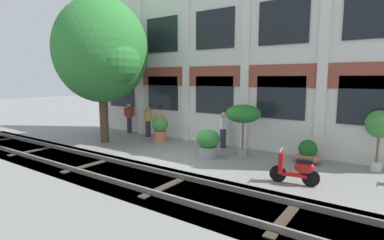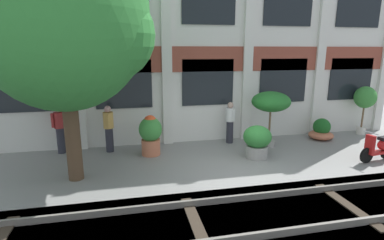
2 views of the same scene
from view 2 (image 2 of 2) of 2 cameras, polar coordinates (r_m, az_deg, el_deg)
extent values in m
plane|color=gray|center=(8.85, 8.30, -9.70)|extent=(80.00, 80.00, 0.00)
cube|color=silver|center=(11.42, 2.79, 15.89)|extent=(15.28, 0.50, 7.93)
cube|color=brown|center=(11.16, 3.10, 11.52)|extent=(15.28, 0.06, 0.90)
cube|color=silver|center=(10.85, -21.74, 15.15)|extent=(0.36, 0.16, 7.93)
cube|color=silver|center=(10.82, -4.93, 16.01)|extent=(0.36, 0.16, 7.93)
cube|color=silver|center=(11.62, 10.78, 15.63)|extent=(0.36, 0.16, 7.93)
cube|color=silver|center=(13.11, 23.60, 14.50)|extent=(0.36, 0.16, 7.93)
cube|color=black|center=(11.26, -28.68, 5.61)|extent=(1.96, 0.04, 1.70)
cube|color=black|center=(10.81, -12.88, 6.64)|extent=(1.96, 0.04, 1.70)
cube|color=black|center=(11.20, 3.06, 7.17)|extent=(1.96, 0.04, 1.70)
cube|color=black|center=(12.36, 16.97, 7.18)|extent=(1.96, 0.04, 1.70)
cube|color=black|center=(14.10, 27.97, 6.90)|extent=(1.96, 0.04, 1.70)
cube|color=black|center=(12.43, 17.92, 20.58)|extent=(1.96, 0.04, 1.70)
cube|color=black|center=(14.16, 29.30, 18.61)|extent=(1.96, 0.04, 1.70)
cube|color=#5B5449|center=(6.99, 15.38, -17.98)|extent=(23.28, 2.80, 0.28)
cube|color=slate|center=(6.35, 18.66, -19.39)|extent=(23.28, 0.07, 0.15)
cube|color=slate|center=(7.45, 12.87, -13.89)|extent=(23.28, 0.07, 0.15)
cube|color=#382D23|center=(6.37, 0.77, -19.15)|extent=(0.24, 2.10, 0.03)
cube|color=#382D23|center=(7.84, 27.52, -14.17)|extent=(0.24, 2.10, 0.03)
cylinder|color=#4C3826|center=(8.44, -21.94, -1.07)|extent=(0.39, 0.39, 2.97)
ellipsoid|color=#2D7A33|center=(8.25, -23.68, 18.07)|extent=(4.26, 4.26, 4.75)
sphere|color=#2D7A33|center=(8.66, -30.24, 13.96)|extent=(2.34, 2.34, 2.34)
sphere|color=#2D7A33|center=(7.90, -15.77, 15.45)|extent=(2.34, 2.34, 2.34)
cylinder|color=beige|center=(14.31, 29.46, -1.76)|extent=(0.35, 0.35, 0.30)
cylinder|color=brown|center=(14.17, 29.78, 0.93)|extent=(0.07, 0.07, 1.07)
ellipsoid|color=#388438|center=(14.06, 30.11, 3.77)|extent=(0.85, 0.85, 0.89)
cylinder|color=gray|center=(10.00, 12.20, -5.90)|extent=(0.71, 0.71, 0.41)
ellipsoid|color=#2D7A33|center=(9.85, 12.34, -3.11)|extent=(0.91, 0.91, 0.71)
cylinder|color=gray|center=(11.31, 14.37, -4.26)|extent=(0.45, 0.45, 0.22)
cylinder|color=brown|center=(11.12, 14.59, -0.56)|extent=(0.07, 0.07, 1.28)
ellipsoid|color=#236B28|center=(10.96, 14.82, 3.42)|extent=(1.36, 1.36, 0.71)
ellipsoid|color=#B76647|center=(12.79, 23.35, -2.64)|extent=(0.93, 0.93, 0.34)
sphere|color=#19561E|center=(12.71, 23.48, -1.18)|extent=(0.66, 0.66, 0.66)
cylinder|color=#B76647|center=(10.13, -7.83, -5.11)|extent=(0.62, 0.62, 0.53)
ellipsoid|color=#388438|center=(9.95, -7.94, -1.76)|extent=(0.76, 0.76, 0.82)
sphere|color=#E04C23|center=(9.89, -7.98, -0.27)|extent=(0.42, 0.42, 0.42)
cylinder|color=black|center=(10.78, 30.30, -5.85)|extent=(0.49, 0.16, 0.48)
cube|color=red|center=(11.12, 31.83, -5.27)|extent=(0.71, 0.34, 0.08)
ellipsoid|color=red|center=(11.26, 32.78, -3.90)|extent=(0.59, 0.34, 0.36)
cube|color=red|center=(10.75, 30.78, -4.06)|extent=(0.16, 0.29, 0.60)
cylinder|color=#B7B7BF|center=(10.64, 30.95, -2.12)|extent=(0.11, 0.50, 0.03)
cylinder|color=#282833|center=(11.35, 7.19, -2.27)|extent=(0.26, 0.26, 0.83)
cylinder|color=silver|center=(11.19, 7.29, 1.03)|extent=(0.34, 0.34, 0.50)
sphere|color=tan|center=(11.12, 7.34, 2.84)|extent=(0.22, 0.22, 0.22)
cylinder|color=silver|center=(11.36, 6.62, 1.35)|extent=(0.09, 0.09, 0.45)
cylinder|color=silver|center=(11.01, 7.98, 0.94)|extent=(0.09, 0.09, 0.45)
cylinder|color=#282833|center=(10.67, -15.43, -3.65)|extent=(0.26, 0.26, 0.84)
cylinder|color=tan|center=(10.50, -15.66, -0.03)|extent=(0.34, 0.34, 0.55)
sphere|color=tan|center=(10.42, -15.79, 2.02)|extent=(0.22, 0.22, 0.22)
cylinder|color=tan|center=(10.70, -15.66, 0.38)|extent=(0.09, 0.09, 0.49)
cylinder|color=tan|center=(10.28, -15.68, -0.15)|extent=(0.09, 0.09, 0.49)
cylinder|color=#282833|center=(11.07, -23.68, -3.58)|extent=(0.26, 0.26, 0.88)
cylinder|color=maroon|center=(10.90, -24.02, -0.03)|extent=(0.34, 0.34, 0.53)
sphere|color=tan|center=(10.83, -24.20, 1.90)|extent=(0.22, 0.22, 0.22)
cylinder|color=maroon|center=(10.80, -25.05, -0.10)|extent=(0.09, 0.09, 0.47)
cylinder|color=maroon|center=(11.00, -23.03, 0.31)|extent=(0.09, 0.09, 0.47)
camera|label=1|loc=(10.00, 82.87, -0.72)|focal=28.00mm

